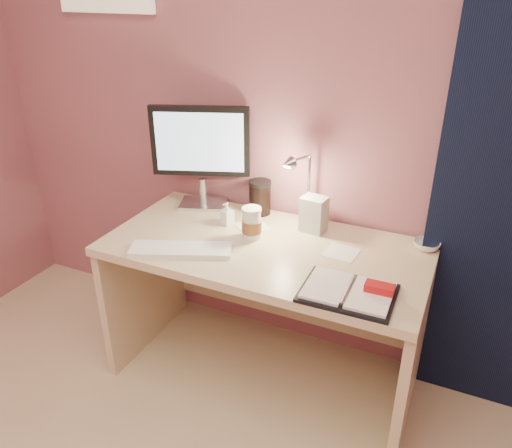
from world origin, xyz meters
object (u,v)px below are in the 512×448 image
at_px(monitor, 201,148).
at_px(desk_lamp, 311,185).
at_px(coffee_cup, 252,224).
at_px(dark_jar, 260,199).
at_px(planner, 351,292).
at_px(bowl, 427,245).
at_px(keyboard, 181,249).
at_px(lotion_bottle, 227,214).
at_px(desk, 271,280).
at_px(product_box, 314,214).

height_order(monitor, desk_lamp, monitor).
xyz_separation_m(coffee_cup, dark_jar, (-0.07, 0.25, 0.01)).
bearing_deg(coffee_cup, planner, -26.47).
distance_m(coffee_cup, bowl, 0.76).
height_order(keyboard, dark_jar, dark_jar).
bearing_deg(lotion_bottle, keyboard, -100.48).
xyz_separation_m(desk, monitor, (-0.46, 0.18, 0.53)).
bearing_deg(product_box, desk_lamp, 168.71).
distance_m(monitor, desk_lamp, 0.59).
bearing_deg(bowl, lotion_bottle, -171.02).
distance_m(bowl, desk_lamp, 0.56).
height_order(lotion_bottle, dark_jar, dark_jar).
xyz_separation_m(coffee_cup, lotion_bottle, (-0.16, 0.07, -0.01)).
distance_m(desk, product_box, 0.37).
relative_size(monitor, planner, 1.49).
xyz_separation_m(keyboard, desk_lamp, (0.42, 0.43, 0.21)).
bearing_deg(keyboard, planner, -23.98).
relative_size(lotion_bottle, desk_lamp, 0.31).
bearing_deg(dark_jar, desk, -54.12).
xyz_separation_m(dark_jar, product_box, (0.30, -0.07, 0.01)).
relative_size(monitor, keyboard, 1.19).
relative_size(coffee_cup, product_box, 0.87).
relative_size(planner, product_box, 2.08).
height_order(bowl, dark_jar, dark_jar).
distance_m(desk, desk_lamp, 0.49).
xyz_separation_m(bowl, desk_lamp, (-0.52, -0.03, 0.20)).
distance_m(keyboard, desk_lamp, 0.64).
height_order(coffee_cup, lotion_bottle, coffee_cup).
distance_m(desk, keyboard, 0.47).
relative_size(monitor, product_box, 3.09).
bearing_deg(desk, bowl, 15.76).
bearing_deg(monitor, dark_jar, -13.85).
relative_size(coffee_cup, dark_jar, 0.96).
bearing_deg(planner, desk_lamp, 124.62).
distance_m(bowl, lotion_bottle, 0.90).
bearing_deg(desk, monitor, 158.17).
xyz_separation_m(lotion_bottle, dark_jar, (0.09, 0.18, 0.02)).
bearing_deg(desk_lamp, keyboard, -110.90).
bearing_deg(keyboard, product_box, 20.61).
bearing_deg(dark_jar, desk_lamp, -13.06).
bearing_deg(desk_lamp, product_box, 4.93).
height_order(keyboard, bowl, bowl).
relative_size(monitor, dark_jar, 3.39).
height_order(monitor, keyboard, monitor).
relative_size(keyboard, lotion_bottle, 3.97).
bearing_deg(dark_jar, coffee_cup, -73.88).
distance_m(keyboard, bowl, 1.05).
relative_size(coffee_cup, desk_lamp, 0.41).
distance_m(dark_jar, desk_lamp, 0.32).
bearing_deg(monitor, desk, -42.01).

